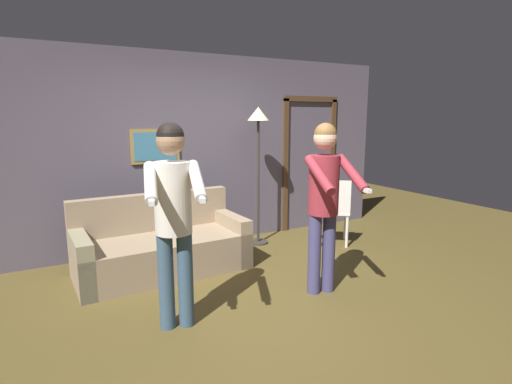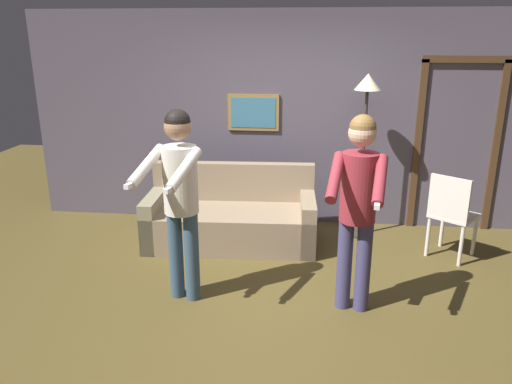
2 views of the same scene
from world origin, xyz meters
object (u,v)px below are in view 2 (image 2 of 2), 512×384
person_standing_left (180,188)px  person_standing_right (358,197)px  torchiere_lamp (366,107)px  couch (231,220)px  dining_chair_distant (451,212)px

person_standing_left → person_standing_right: 1.51m
torchiere_lamp → person_standing_left: (-1.71, -1.71, -0.48)m
torchiere_lamp → person_standing_right: (-0.20, -1.73, -0.50)m
couch → person_standing_left: size_ratio=1.12×
person_standing_left → dining_chair_distant: bearing=23.8°
person_standing_right → dining_chair_distant: person_standing_right is taller
person_standing_left → dining_chair_distant: person_standing_left is taller
torchiere_lamp → dining_chair_distant: torchiere_lamp is taller
couch → dining_chair_distant: bearing=-4.0°
couch → person_standing_left: 1.54m
couch → torchiere_lamp: torchiere_lamp is taller
couch → torchiere_lamp: 1.98m
person_standing_left → person_standing_right: (1.51, -0.02, -0.01)m
torchiere_lamp → person_standing_right: 1.82m
couch → dining_chair_distant: size_ratio=2.08×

